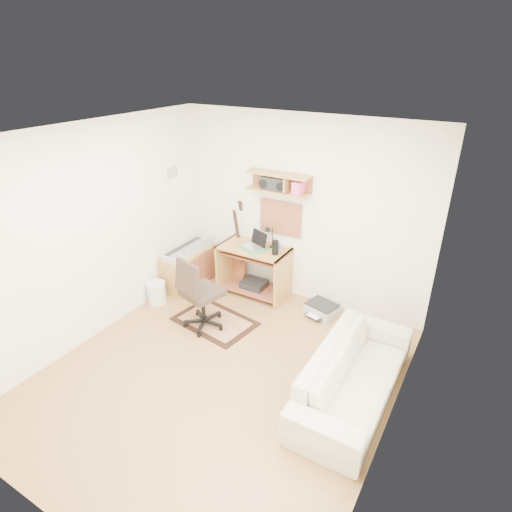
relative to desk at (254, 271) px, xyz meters
The scene contains 22 objects.
floor 1.86m from the desk, 71.38° to the right, with size 3.60×4.00×0.01m, color #AB7B47.
ceiling 2.88m from the desk, 71.38° to the right, with size 3.60×4.00×0.01m, color white.
back_wall 1.13m from the desk, 25.72° to the left, with size 3.60×0.01×2.60m, color white.
left_wall 2.31m from the desk, 125.35° to the right, with size 0.01×4.00×2.60m, color white.
right_wall 3.09m from the desk, 35.86° to the right, with size 0.01×4.00×2.60m, color white.
wall_shelf 1.36m from the desk, 28.07° to the left, with size 0.90×0.25×0.26m, color #BC8942.
cork_board 0.88m from the desk, 42.20° to the left, with size 0.64×0.03×0.49m, color tan.
wall_photo 1.82m from the desk, 169.44° to the right, with size 0.02×0.20×0.15m, color #4C8CBF.
desk is the anchor object (origin of this frame).
laptop 0.49m from the desk, 92.18° to the right, with size 0.31×0.31×0.23m, color silver, non-canonical shape.
speaker 0.60m from the desk, ahead, with size 0.09×0.09×0.20m, color black.
desk_lamp 0.59m from the desk, 32.57° to the left, with size 0.10×0.10×0.31m, color black, non-canonical shape.
pencil_cup 0.55m from the desk, 16.51° to the left, with size 0.06×0.06×0.09m, color #384EAA.
boombox 1.33m from the desk, 31.74° to the left, with size 0.36×0.16×0.19m, color black.
rug 0.99m from the desk, 94.14° to the right, with size 1.05×0.70×0.01m, color tan.
task_chair 1.07m from the desk, 97.42° to the right, with size 0.51×0.51×1.01m, color #31251D, non-canonical shape.
cabinet 1.04m from the desk, 164.82° to the right, with size 0.40×0.90×0.55m, color #BC8942.
music_keyboard 1.06m from the desk, 164.82° to the right, with size 0.27×0.88×0.08m, color #B2B5BA.
guitar 0.50m from the desk, 160.92° to the left, with size 0.35×0.22×1.31m, color #A15731, non-canonical shape.
waste_basket 1.44m from the desk, 138.89° to the right, with size 0.26×0.26×0.31m, color white.
printer 1.13m from the desk, ahead, with size 0.40×0.31×0.15m, color #A5A8AA.
sofa 2.34m from the desk, 33.18° to the right, with size 1.92×0.56×0.75m, color beige.
Camera 1 is at (2.22, -2.97, 3.27)m, focal length 29.64 mm.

